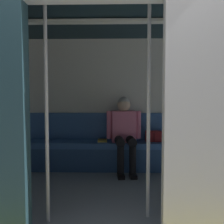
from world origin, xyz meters
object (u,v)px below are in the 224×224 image
object	(u,v)px
handbag	(153,136)
grab_pole_door	(47,112)
train_car	(96,71)
grab_pole_far	(149,111)
book	(102,140)
bench_seat	(107,149)
person_seated	(124,129)

from	to	relation	value
handbag	grab_pole_door	distance (m)	2.32
train_car	grab_pole_far	world-z (taller)	train_car
grab_pole_far	grab_pole_door	bearing A→B (deg)	7.94
handbag	grab_pole_door	world-z (taller)	grab_pole_door
handbag	grab_pole_door	xyz separation A→B (m)	(1.24, 1.89, 0.53)
book	grab_pole_far	bearing A→B (deg)	104.82
handbag	book	bearing A→B (deg)	1.12
book	grab_pole_far	size ratio (longest dim) A/B	0.10
train_car	handbag	size ratio (longest dim) A/B	24.62
bench_seat	person_seated	bearing A→B (deg)	169.40
bench_seat	handbag	xyz separation A→B (m)	(-0.76, -0.08, 0.19)
handbag	book	xyz separation A→B (m)	(0.84, 0.02, -0.07)
bench_seat	book	distance (m)	0.16
train_car	book	distance (m)	1.48
handbag	grab_pole_far	distance (m)	1.85
bench_seat	handbag	distance (m)	0.79
train_car	person_seated	world-z (taller)	train_car
train_car	book	xyz separation A→B (m)	(-0.00, -1.05, -1.04)
person_seated	handbag	xyz separation A→B (m)	(-0.48, -0.13, -0.13)
bench_seat	grab_pole_door	world-z (taller)	grab_pole_door
train_car	grab_pole_far	size ratio (longest dim) A/B	2.99
grab_pole_far	book	bearing A→B (deg)	-72.04
person_seated	grab_pole_far	bearing A→B (deg)	97.29
train_car	handbag	xyz separation A→B (m)	(-0.84, -1.07, -0.97)
grab_pole_door	grab_pole_far	world-z (taller)	same
book	grab_pole_door	size ratio (longest dim) A/B	0.10
train_car	bench_seat	world-z (taller)	train_car
bench_seat	book	xyz separation A→B (m)	(0.08, -0.06, 0.12)
book	person_seated	bearing A→B (deg)	159.46
bench_seat	handbag	size ratio (longest dim) A/B	10.66
bench_seat	person_seated	world-z (taller)	person_seated
bench_seat	grab_pole_far	world-z (taller)	grab_pole_far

